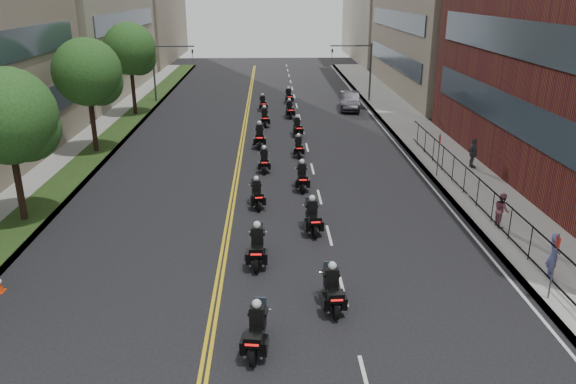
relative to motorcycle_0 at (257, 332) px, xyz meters
name	(u,v)px	position (x,y,z in m)	size (l,w,h in m)	color
ground	(253,382)	(-0.07, -1.49, -0.68)	(160.00, 160.00, 0.00)	black
sidewalk_right	(431,145)	(11.93, 23.51, -0.60)	(4.00, 90.00, 0.15)	gray
sidewalk_left	(89,148)	(-12.07, 23.51, -0.60)	(4.00, 90.00, 0.15)	gray
grass_strip	(101,147)	(-11.27, 23.51, -0.51)	(2.00, 90.00, 0.04)	#1B3212
iron_fence	(485,199)	(10.93, 10.51, 0.23)	(0.05, 28.00, 1.50)	black
street_trees	(61,91)	(-11.12, 17.11, 4.46)	(4.40, 38.40, 7.98)	#321E16
traffic_signal_right	(361,64)	(9.46, 40.51, 3.02)	(4.09, 0.20, 5.60)	#3F3F44
traffic_signal_left	(163,64)	(-9.61, 40.51, 3.02)	(4.09, 0.20, 5.60)	#3F3F44
motorcycle_0	(257,332)	(0.00, 0.00, 0.00)	(0.69, 2.32, 1.71)	black
motorcycle_1	(332,290)	(2.58, 2.39, 0.00)	(0.56, 2.33, 1.72)	black
motorcycle_2	(257,248)	(-0.08, 5.84, 0.04)	(0.57, 2.45, 1.80)	black
motorcycle_3	(312,218)	(2.39, 8.96, 0.01)	(0.62, 2.36, 1.74)	black
motorcycle_4	(257,195)	(-0.21, 12.24, -0.04)	(0.66, 2.17, 1.61)	black
motorcycle_5	(302,178)	(2.26, 14.82, 0.00)	(0.53, 2.31, 1.70)	black
motorcycle_6	(264,161)	(0.14, 18.20, -0.05)	(0.50, 2.16, 1.59)	black
motorcycle_7	(298,147)	(2.40, 21.41, -0.07)	(0.48, 2.06, 1.52)	black
motorcycle_8	(260,137)	(-0.21, 23.78, 0.06)	(0.58, 2.52, 1.86)	black
motorcycle_9	(297,128)	(2.59, 26.84, -0.04)	(0.61, 2.19, 1.62)	black
motorcycle_10	(265,118)	(0.11, 30.17, 0.00)	(0.59, 2.32, 1.71)	black
motorcycle_11	(290,110)	(2.25, 33.33, -0.01)	(0.64, 2.28, 1.68)	black
motorcycle_12	(263,104)	(-0.09, 36.34, -0.05)	(0.63, 2.15, 1.59)	black
motorcycle_13	(289,97)	(2.40, 39.67, -0.02)	(0.61, 2.24, 1.66)	black
parked_sedan	(350,101)	(7.93, 36.56, 0.13)	(1.71, 4.92, 1.62)	black
pedestrian_a	(553,256)	(11.13, 4.03, 0.38)	(0.66, 0.43, 1.81)	#4B508B
pedestrian_b	(502,210)	(11.13, 8.98, 0.27)	(0.77, 0.60, 1.59)	#80454F
pedestrian_c	(473,153)	(12.94, 17.98, 0.38)	(1.07, 0.44, 1.82)	#3A3B41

